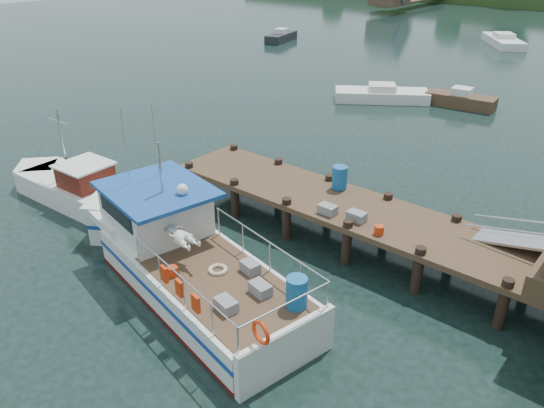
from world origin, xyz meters
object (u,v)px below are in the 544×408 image
Objects in this scene: lobster_boat at (179,253)px; moored_a at (382,95)px; moored_e at (281,37)px; work_boat at (76,187)px; moored_d at (503,41)px; moored_rowboat at (461,100)px; dock at (512,233)px.

lobster_boat is 1.77× the size of moored_a.
moored_e reaches higher than moored_a.
work_boat is at bearing -87.34° from moored_e.
moored_d is (-5.88, 46.82, -0.50)m from lobster_boat.
moored_e reaches higher than moored_d.
work_boat is at bearing -175.97° from lobster_boat.
lobster_boat is at bearing -91.05° from moored_a.
lobster_boat reaches higher than moored_d.
lobster_boat reaches higher than moored_rowboat.
moored_e is at bearing 136.26° from lobster_boat.
work_boat is at bearing -97.12° from moored_d.
moored_d is at bearing 108.54° from dock.
moored_d is at bearing 108.65° from lobster_boat.
moored_d reaches higher than moored_a.
lobster_boat is at bearing -64.10° from moored_rowboat.
work_boat is 1.03× the size of moored_d.
dock is at bearing 45.24° from lobster_boat.
dock is at bearing -65.76° from moored_a.
moored_e is at bearing 137.65° from dock.
dock reaches higher than moored_d.
dock is 20.55m from moored_rowboat.
dock is 16.14m from work_boat.
dock reaches higher than work_boat.
lobster_boat is 7.50m from work_boat.
moored_a is at bearing 114.99° from lobster_boat.
moored_rowboat is 0.71× the size of moored_a.
work_boat is at bearing -82.16° from moored_rowboat.
moored_e reaches higher than moored_rowboat.
dock is at bearing -40.53° from moored_rowboat.
moored_d is (-13.91, 41.46, -1.80)m from dock.
lobster_boat reaches higher than work_boat.
moored_e is (-23.21, 10.65, 0.02)m from moored_rowboat.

